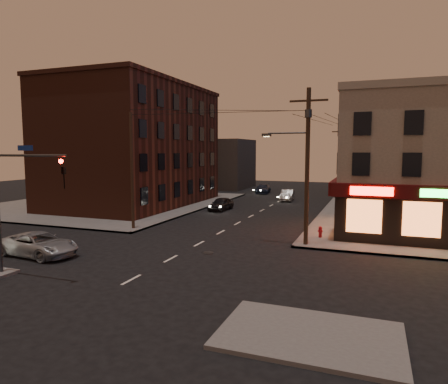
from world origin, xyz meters
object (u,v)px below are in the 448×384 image
at_px(suv_cross, 39,244).
at_px(sedan_mid, 287,195).
at_px(sedan_near, 221,204).
at_px(sedan_far, 263,189).
at_px(fire_hydrant, 320,231).

distance_m(suv_cross, sedan_mid, 32.16).
bearing_deg(sedan_near, sedan_far, 94.13).
relative_size(suv_cross, sedan_near, 1.27).
relative_size(suv_cross, sedan_mid, 1.19).
xyz_separation_m(sedan_near, sedan_far, (-0.25, 17.81, -0.01)).
bearing_deg(suv_cross, sedan_near, -4.63).
bearing_deg(fire_hydrant, sedan_far, 112.62).
height_order(sedan_mid, fire_hydrant, sedan_mid).
relative_size(sedan_near, fire_hydrant, 4.98).
distance_m(suv_cross, sedan_far, 38.67).
bearing_deg(sedan_mid, suv_cross, -110.01).
bearing_deg(sedan_mid, fire_hydrant, -77.00).
height_order(sedan_far, fire_hydrant, sedan_far).
bearing_deg(fire_hydrant, sedan_near, 138.00).
height_order(sedan_near, fire_hydrant, sedan_near).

